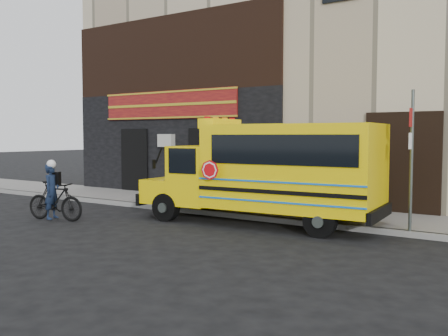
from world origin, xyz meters
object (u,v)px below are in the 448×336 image
cyclist (52,193)px  bicycle (55,201)px  school_bus (270,170)px  sign_pole (411,157)px

cyclist → bicycle: bearing=-80.5°
school_bus → sign_pole: 3.65m
school_bus → cyclist: 6.30m
bicycle → cyclist: bearing=106.4°
sign_pole → school_bus: bearing=-173.6°
school_bus → sign_pole: size_ratio=1.98×
school_bus → cyclist: (-5.56, -2.86, -0.71)m
bicycle → cyclist: 0.25m
school_bus → bicycle: 6.24m
sign_pole → cyclist: bearing=-160.4°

